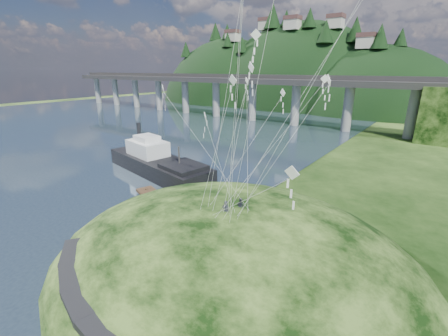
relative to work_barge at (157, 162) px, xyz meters
The scene contains 10 objects.
ground 21.30m from the work_barge, 40.98° to the right, with size 320.00×320.00×0.00m, color black.
water 58.29m from the work_barge, 163.96° to the left, with size 240.00×240.00×0.00m, color #2D4052.
grass_hill 27.03m from the work_barge, 26.38° to the right, with size 36.00×32.00×13.00m.
footpath 33.32m from the work_barge, 45.22° to the right, with size 22.29×5.84×0.83m.
bridge 57.64m from the work_barge, 100.54° to the left, with size 160.00×11.00×15.00m.
far_ridge 112.11m from the work_barge, 104.29° to the left, with size 153.00×70.00×94.50m.
work_barge is the anchor object (origin of this frame).
wooden_dock 14.50m from the work_barge, 37.41° to the right, with size 14.63×6.62×1.04m.
kite_flyers 26.88m from the work_barge, 26.00° to the right, with size 1.29×2.25×1.91m.
kite_swarm 33.45m from the work_barge, 23.03° to the right, with size 16.84×17.42×16.42m.
Camera 1 is at (21.73, -17.68, 16.84)m, focal length 24.00 mm.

